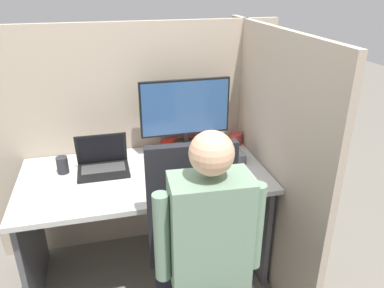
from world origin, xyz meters
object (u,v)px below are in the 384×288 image
(carrot_toy, at_px, (166,184))
(laptop, at_px, (103,164))
(coffee_mug, at_px, (236,139))
(pen_cup, at_px, (62,165))
(office_chair, at_px, (200,264))
(monitor, at_px, (185,110))
(paper_box, at_px, (186,148))
(stapler, at_px, (238,155))
(person, at_px, (214,256))

(carrot_toy, bearing_deg, laptop, 139.46)
(coffee_mug, relative_size, pen_cup, 0.81)
(carrot_toy, height_order, coffee_mug, coffee_mug)
(laptop, distance_m, office_chair, 0.87)
(office_chair, distance_m, pen_cup, 1.03)
(monitor, distance_m, coffee_mug, 0.45)
(paper_box, distance_m, stapler, 0.36)
(pen_cup, bearing_deg, paper_box, 8.01)
(stapler, bearing_deg, carrot_toy, -155.40)
(paper_box, distance_m, monitor, 0.27)
(paper_box, distance_m, office_chair, 0.91)
(paper_box, xyz_separation_m, carrot_toy, (-0.21, -0.43, -0.01))
(paper_box, bearing_deg, monitor, 90.00)
(paper_box, relative_size, laptop, 0.98)
(laptop, bearing_deg, stapler, -3.38)
(carrot_toy, height_order, office_chair, office_chair)
(carrot_toy, xyz_separation_m, person, (0.09, -0.61, -0.02))
(coffee_mug, bearing_deg, stapler, -105.97)
(person, distance_m, pen_cup, 1.14)
(monitor, bearing_deg, laptop, -165.23)
(office_chair, bearing_deg, stapler, 57.20)
(pen_cup, bearing_deg, carrot_toy, -29.12)
(carrot_toy, bearing_deg, coffee_mug, 38.70)
(office_chair, height_order, person, person)
(laptop, relative_size, pen_cup, 2.95)
(paper_box, distance_m, carrot_toy, 0.48)
(office_chair, height_order, coffee_mug, office_chair)
(carrot_toy, relative_size, pen_cup, 1.46)
(person, bearing_deg, laptop, 115.44)
(stapler, bearing_deg, office_chair, -122.80)
(stapler, bearing_deg, monitor, 147.55)
(stapler, bearing_deg, coffee_mug, 74.03)
(carrot_toy, bearing_deg, paper_box, 63.76)
(office_chair, xyz_separation_m, pen_cup, (-0.65, 0.76, 0.24))
(laptop, relative_size, coffee_mug, 3.65)
(office_chair, bearing_deg, laptop, 119.82)
(paper_box, bearing_deg, pen_cup, -171.99)
(carrot_toy, bearing_deg, office_chair, -79.56)
(monitor, bearing_deg, office_chair, -98.50)
(laptop, height_order, stapler, laptop)
(stapler, distance_m, coffee_mug, 0.24)
(stapler, relative_size, carrot_toy, 1.12)
(stapler, height_order, person, person)
(laptop, bearing_deg, carrot_toy, -40.54)
(carrot_toy, distance_m, pen_cup, 0.66)
(laptop, height_order, coffee_mug, laptop)
(person, xyz_separation_m, coffee_mug, (0.49, 1.08, 0.04))
(monitor, height_order, person, person)
(stapler, bearing_deg, laptop, 176.62)
(office_chair, bearing_deg, carrot_toy, 100.44)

